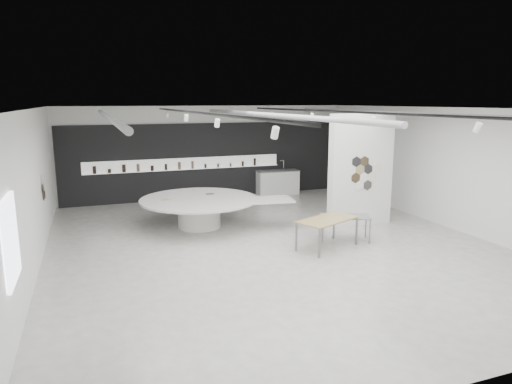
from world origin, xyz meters
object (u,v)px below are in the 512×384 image
object	(u,v)px
display_island	(202,208)
sample_table_stone	(345,218)
partition_column	(361,170)
kitchen_counter	(278,182)
sample_table_wood	(327,221)

from	to	relation	value
display_island	sample_table_stone	distance (m)	4.54
partition_column	display_island	size ratio (longest dim) A/B	0.72
display_island	kitchen_counter	bearing A→B (deg)	51.40
partition_column	sample_table_wood	size ratio (longest dim) A/B	1.84
partition_column	sample_table_wood	world-z (taller)	partition_column
kitchen_counter	sample_table_stone	bearing A→B (deg)	-93.95
partition_column	kitchen_counter	xyz separation A→B (m)	(-0.56, 5.54, -1.28)
sample_table_wood	kitchen_counter	xyz separation A→B (m)	(1.62, 7.34, -0.24)
display_island	sample_table_stone	bearing A→B (deg)	-29.60
display_island	sample_table_wood	world-z (taller)	display_island
partition_column	sample_table_wood	distance (m)	3.00
display_island	partition_column	bearing A→B (deg)	-8.27
sample_table_wood	kitchen_counter	world-z (taller)	kitchen_counter
display_island	sample_table_wood	bearing A→B (deg)	-41.57
sample_table_wood	partition_column	bearing A→B (deg)	39.57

